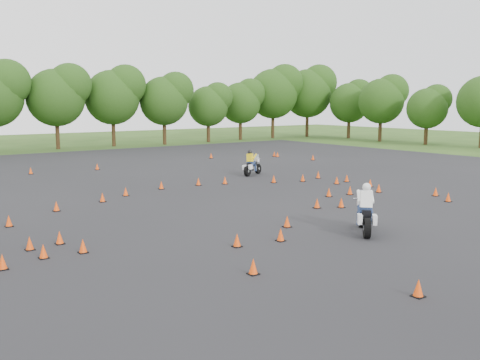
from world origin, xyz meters
name	(u,v)px	position (x,y,z in m)	size (l,w,h in m)	color
ground	(295,218)	(0.00, 0.00, 0.00)	(140.00, 140.00, 0.00)	#2D5119
asphalt_pad	(217,198)	(0.00, 6.00, 0.01)	(62.00, 62.00, 0.00)	black
treeline	(62,106)	(1.65, 35.27, 4.57)	(86.65, 32.18, 10.77)	#224313
traffic_cones	(222,195)	(-0.07, 5.48, 0.23)	(36.47, 33.40, 0.45)	#F8490A
rider_yellow	(253,162)	(7.00, 12.00, 0.87)	(2.25, 0.69, 1.74)	yellow
rider_white	(365,207)	(0.43, -3.46, 0.98)	(2.53, 0.78, 1.95)	white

